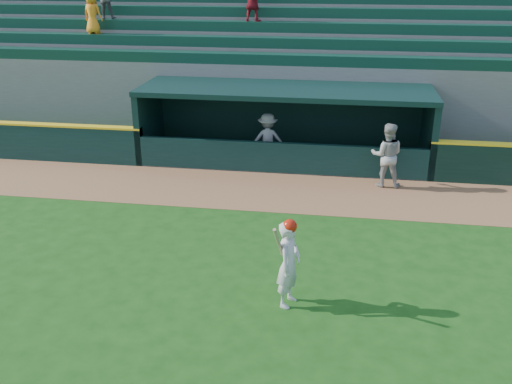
% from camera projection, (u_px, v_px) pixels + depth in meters
% --- Properties ---
extents(ground, '(120.00, 120.00, 0.00)m').
position_uv_depth(ground, '(244.00, 277.00, 12.05)').
color(ground, '#1A4912').
rests_on(ground, ground).
extents(warning_track, '(40.00, 3.00, 0.01)m').
position_uv_depth(warning_track, '(273.00, 191.00, 16.54)').
color(warning_track, '#93603A').
rests_on(warning_track, ground).
extents(dugout_player_front, '(0.95, 0.76, 1.91)m').
position_uv_depth(dugout_player_front, '(387.00, 155.00, 16.61)').
color(dugout_player_front, '#A2A39E').
rests_on(dugout_player_front, ground).
extents(dugout_player_inside, '(1.21, 0.84, 1.71)m').
position_uv_depth(dugout_player_inside, '(268.00, 139.00, 18.44)').
color(dugout_player_inside, '#A0A09B').
rests_on(dugout_player_inside, ground).
extents(dugout, '(9.40, 2.80, 2.46)m').
position_uv_depth(dugout, '(286.00, 119.00, 18.88)').
color(dugout, slate).
rests_on(dugout, ground).
extents(stands, '(34.50, 6.25, 7.02)m').
position_uv_depth(stands, '(298.00, 65.00, 22.68)').
color(stands, slate).
rests_on(stands, ground).
extents(batter_at_plate, '(0.58, 0.84, 1.81)m').
position_uv_depth(batter_at_plate, '(289.00, 262.00, 10.78)').
color(batter_at_plate, silver).
rests_on(batter_at_plate, ground).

